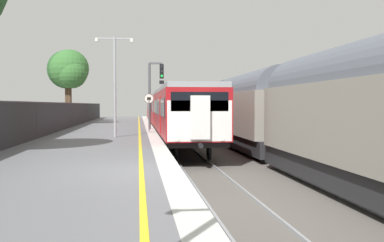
{
  "coord_description": "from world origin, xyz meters",
  "views": [
    {
      "loc": [
        -0.42,
        -11.9,
        1.69
      ],
      "look_at": [
        1.87,
        7.73,
        0.99
      ],
      "focal_mm": 43.15,
      "sensor_mm": 36.0,
      "label": 1
    }
  ],
  "objects_px": {
    "signal_gantry": "(154,87)",
    "commuter_train_at_platform": "(168,110)",
    "freight_train_adjacent_track": "(252,109)",
    "platform_lamp_mid": "(115,77)",
    "speed_limit_sign": "(149,107)",
    "background_tree_centre": "(70,70)",
    "background_tree_right": "(67,71)"
  },
  "relations": [
    {
      "from": "freight_train_adjacent_track",
      "to": "background_tree_right",
      "type": "height_order",
      "value": "background_tree_right"
    },
    {
      "from": "signal_gantry",
      "to": "background_tree_centre",
      "type": "bearing_deg",
      "value": 127.19
    },
    {
      "from": "speed_limit_sign",
      "to": "background_tree_centre",
      "type": "relative_size",
      "value": 0.36
    },
    {
      "from": "speed_limit_sign",
      "to": "background_tree_centre",
      "type": "bearing_deg",
      "value": 118.63
    },
    {
      "from": "commuter_train_at_platform",
      "to": "freight_train_adjacent_track",
      "type": "relative_size",
      "value": 1.05
    },
    {
      "from": "platform_lamp_mid",
      "to": "commuter_train_at_platform",
      "type": "bearing_deg",
      "value": 75.33
    },
    {
      "from": "freight_train_adjacent_track",
      "to": "platform_lamp_mid",
      "type": "relative_size",
      "value": 7.31
    },
    {
      "from": "freight_train_adjacent_track",
      "to": "background_tree_right",
      "type": "xyz_separation_m",
      "value": [
        -13.52,
        20.62,
        3.61
      ]
    },
    {
      "from": "signal_gantry",
      "to": "commuter_train_at_platform",
      "type": "bearing_deg",
      "value": 77.45
    },
    {
      "from": "speed_limit_sign",
      "to": "commuter_train_at_platform",
      "type": "bearing_deg",
      "value": 78.9
    },
    {
      "from": "commuter_train_at_platform",
      "to": "background_tree_right",
      "type": "relative_size",
      "value": 5.67
    },
    {
      "from": "signal_gantry",
      "to": "background_tree_centre",
      "type": "distance_m",
      "value": 11.61
    },
    {
      "from": "speed_limit_sign",
      "to": "signal_gantry",
      "type": "bearing_deg",
      "value": 82.29
    },
    {
      "from": "signal_gantry",
      "to": "speed_limit_sign",
      "type": "distance_m",
      "value": 3.19
    },
    {
      "from": "background_tree_centre",
      "to": "platform_lamp_mid",
      "type": "bearing_deg",
      "value": -74.5
    },
    {
      "from": "speed_limit_sign",
      "to": "background_tree_right",
      "type": "relative_size",
      "value": 0.34
    },
    {
      "from": "freight_train_adjacent_track",
      "to": "background_tree_right",
      "type": "bearing_deg",
      "value": 123.24
    },
    {
      "from": "signal_gantry",
      "to": "speed_limit_sign",
      "type": "xyz_separation_m",
      "value": [
        -0.39,
        -2.86,
        -1.37
      ]
    },
    {
      "from": "speed_limit_sign",
      "to": "platform_lamp_mid",
      "type": "height_order",
      "value": "platform_lamp_mid"
    },
    {
      "from": "speed_limit_sign",
      "to": "platform_lamp_mid",
      "type": "distance_m",
      "value": 5.42
    },
    {
      "from": "speed_limit_sign",
      "to": "freight_train_adjacent_track",
      "type": "bearing_deg",
      "value": -28.22
    },
    {
      "from": "freight_train_adjacent_track",
      "to": "signal_gantry",
      "type": "relative_size",
      "value": 8.29
    },
    {
      "from": "background_tree_centre",
      "to": "commuter_train_at_platform",
      "type": "bearing_deg",
      "value": -17.12
    },
    {
      "from": "platform_lamp_mid",
      "to": "background_tree_centre",
      "type": "height_order",
      "value": "background_tree_centre"
    },
    {
      "from": "commuter_train_at_platform",
      "to": "speed_limit_sign",
      "type": "relative_size",
      "value": 16.88
    },
    {
      "from": "freight_train_adjacent_track",
      "to": "speed_limit_sign",
      "type": "height_order",
      "value": "freight_train_adjacent_track"
    },
    {
      "from": "signal_gantry",
      "to": "platform_lamp_mid",
      "type": "distance_m",
      "value": 8.01
    },
    {
      "from": "commuter_train_at_platform",
      "to": "background_tree_centre",
      "type": "xyz_separation_m",
      "value": [
        -8.39,
        2.59,
        3.41
      ]
    },
    {
      "from": "signal_gantry",
      "to": "platform_lamp_mid",
      "type": "height_order",
      "value": "platform_lamp_mid"
    },
    {
      "from": "commuter_train_at_platform",
      "to": "platform_lamp_mid",
      "type": "bearing_deg",
      "value": -104.67
    },
    {
      "from": "freight_train_adjacent_track",
      "to": "signal_gantry",
      "type": "xyz_separation_m",
      "value": [
        -5.46,
        6.0,
        1.45
      ]
    },
    {
      "from": "commuter_train_at_platform",
      "to": "background_tree_centre",
      "type": "bearing_deg",
      "value": 162.88
    }
  ]
}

